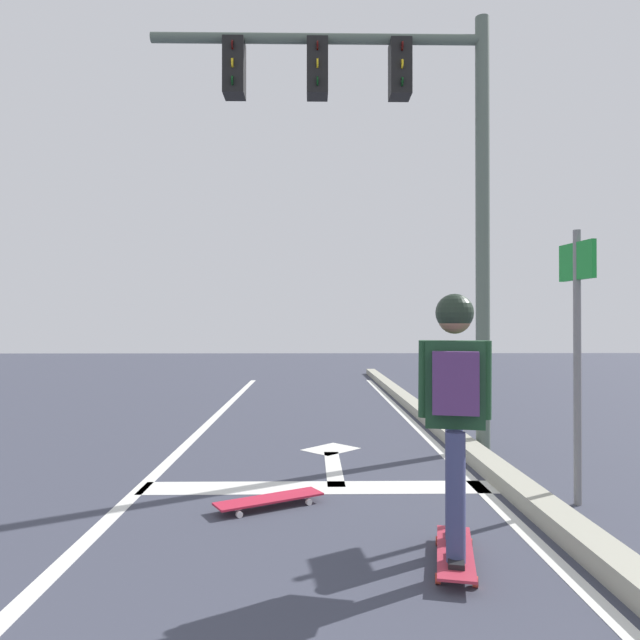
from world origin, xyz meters
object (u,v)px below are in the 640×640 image
(skater, at_px, (455,391))
(street_sign_post, at_px, (577,325))
(skateboard, at_px, (455,552))
(traffic_signal_mast, at_px, (385,131))
(spare_skateboard, at_px, (269,499))

(skater, relative_size, street_sign_post, 0.70)
(skateboard, relative_size, traffic_signal_mast, 0.17)
(spare_skateboard, xyz_separation_m, street_sign_post, (2.45, 0.03, 1.37))
(spare_skateboard, relative_size, traffic_signal_mast, 0.17)
(street_sign_post, bearing_deg, skater, -137.96)
(skateboard, xyz_separation_m, skater, (-0.00, -0.02, 0.97))
(skater, bearing_deg, street_sign_post, 42.04)
(skater, height_order, spare_skateboard, skater)
(spare_skateboard, bearing_deg, traffic_signal_mast, 60.18)
(spare_skateboard, bearing_deg, street_sign_post, 0.79)
(skateboard, relative_size, spare_skateboard, 0.99)
(skateboard, height_order, skater, skater)
(skateboard, xyz_separation_m, traffic_signal_mast, (-0.02, 3.13, 3.59))
(skater, distance_m, street_sign_post, 1.75)
(skater, xyz_separation_m, street_sign_post, (1.27, 1.14, 0.40))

